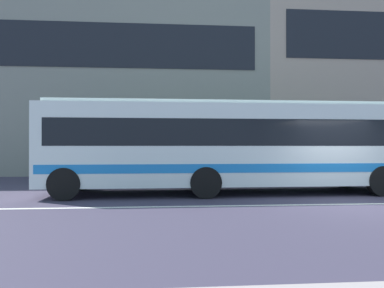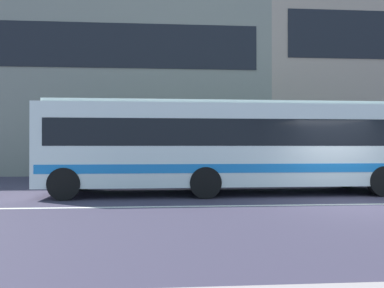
{
  "view_description": "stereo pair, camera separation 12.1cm",
  "coord_description": "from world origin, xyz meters",
  "views": [
    {
      "loc": [
        -5.45,
        -9.26,
        1.67
      ],
      "look_at": [
        -4.55,
        2.26,
        1.72
      ],
      "focal_mm": 31.75,
      "sensor_mm": 36.0,
      "label": 1
    },
    {
      "loc": [
        -5.33,
        -9.27,
        1.67
      ],
      "look_at": [
        -4.55,
        2.26,
        1.72
      ],
      "focal_mm": 31.75,
      "sensor_mm": 36.0,
      "label": 2
    }
  ],
  "objects": [
    {
      "name": "lane_centre_line",
      "position": [
        0.0,
        0.0,
        0.0
      ],
      "size": [
        60.0,
        0.16,
        0.01
      ],
      "primitive_type": "cube",
      "color": "silver",
      "rests_on": "ground_plane"
    },
    {
      "name": "apartment_block_left",
      "position": [
        -10.72,
        15.48,
        6.17
      ],
      "size": [
        22.35,
        11.93,
        12.35
      ],
      "color": "gray",
      "rests_on": "ground_plane"
    },
    {
      "name": "transit_bus",
      "position": [
        -3.44,
        2.54,
        1.74
      ],
      "size": [
        12.24,
        2.73,
        3.15
      ],
      "color": "silver",
      "rests_on": "ground_plane"
    },
    {
      "name": "hedge_row_far",
      "position": [
        -2.49,
        6.44,
        0.42
      ],
      "size": [
        17.03,
        1.1,
        0.84
      ],
      "primitive_type": "cube",
      "color": "#2B6F2A",
      "rests_on": "ground_plane"
    },
    {
      "name": "ground_plane",
      "position": [
        0.0,
        0.0,
        0.0
      ],
      "size": [
        160.0,
        160.0,
        0.0
      ],
      "primitive_type": "plane",
      "color": "#3A3548"
    }
  ]
}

